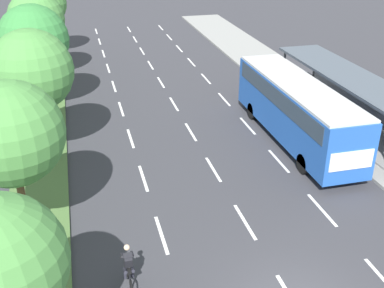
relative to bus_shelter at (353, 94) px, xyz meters
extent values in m
cube|color=#4C7038|center=(-17.83, 7.18, -1.80)|extent=(2.60, 52.00, 0.12)
cube|color=gray|center=(-0.28, 7.18, -1.79)|extent=(4.50, 52.00, 0.15)
cube|color=white|center=(-13.03, -7.97, -1.86)|extent=(0.14, 2.51, 0.01)
cube|color=white|center=(-13.03, -3.42, -1.86)|extent=(0.14, 2.51, 0.01)
cube|color=white|center=(-13.03, 1.13, -1.86)|extent=(0.14, 2.51, 0.01)
cube|color=white|center=(-13.03, 5.68, -1.86)|extent=(0.14, 2.51, 0.01)
cube|color=white|center=(-13.03, 10.23, -1.86)|extent=(0.14, 2.51, 0.01)
cube|color=white|center=(-13.03, 14.78, -1.86)|extent=(0.14, 2.51, 0.01)
cube|color=white|center=(-13.03, 19.33, -1.86)|extent=(0.14, 2.51, 0.01)
cube|color=white|center=(-13.03, 23.87, -1.86)|extent=(0.14, 2.51, 0.01)
cube|color=white|center=(-13.03, 28.42, -1.86)|extent=(0.14, 2.51, 0.01)
cube|color=white|center=(-9.53, -7.97, -1.86)|extent=(0.14, 2.51, 0.01)
cube|color=white|center=(-9.53, -3.42, -1.86)|extent=(0.14, 2.51, 0.01)
cube|color=white|center=(-9.53, 1.13, -1.86)|extent=(0.14, 2.51, 0.01)
cube|color=white|center=(-9.53, 5.68, -1.86)|extent=(0.14, 2.51, 0.01)
cube|color=white|center=(-9.53, 10.23, -1.86)|extent=(0.14, 2.51, 0.01)
cube|color=white|center=(-9.53, 14.78, -1.86)|extent=(0.14, 2.51, 0.01)
cube|color=white|center=(-9.53, 19.33, -1.86)|extent=(0.14, 2.51, 0.01)
cube|color=white|center=(-9.53, 23.87, -1.86)|extent=(0.14, 2.51, 0.01)
cube|color=white|center=(-9.53, 28.42, -1.86)|extent=(0.14, 2.51, 0.01)
cube|color=white|center=(-6.03, -7.97, -1.86)|extent=(0.14, 2.51, 0.01)
cube|color=white|center=(-6.03, -3.42, -1.86)|extent=(0.14, 2.51, 0.01)
cube|color=white|center=(-6.03, 1.13, -1.86)|extent=(0.14, 2.51, 0.01)
cube|color=white|center=(-6.03, 5.68, -1.86)|extent=(0.14, 2.51, 0.01)
cube|color=white|center=(-6.03, 10.23, -1.86)|extent=(0.14, 2.51, 0.01)
cube|color=white|center=(-6.03, 14.78, -1.86)|extent=(0.14, 2.51, 0.01)
cube|color=white|center=(-6.03, 19.33, -1.86)|extent=(0.14, 2.51, 0.01)
cube|color=white|center=(-6.03, 23.87, -1.86)|extent=(0.14, 2.51, 0.01)
cube|color=white|center=(-6.03, 28.42, -1.86)|extent=(0.14, 2.51, 0.01)
cube|color=gray|center=(-0.28, 0.00, -1.66)|extent=(2.60, 13.33, 0.10)
cylinder|color=#56565B|center=(-1.46, 6.42, -0.31)|extent=(0.16, 0.16, 2.60)
cylinder|color=#56565B|center=(0.90, 6.42, -0.31)|extent=(0.16, 0.16, 2.60)
cube|color=gray|center=(0.96, 0.00, -0.31)|extent=(0.10, 12.67, 2.34)
cube|color=#4C5660|center=(-0.28, 0.00, 1.07)|extent=(2.90, 13.73, 0.16)
cube|color=#2356B2|center=(-4.28, -1.36, -0.01)|extent=(2.50, 11.20, 2.80)
cube|color=#2D3D4C|center=(-4.28, -1.36, 0.84)|extent=(2.54, 10.30, 0.90)
cube|color=#B7B7B7|center=(-4.28, -1.36, 1.45)|extent=(2.45, 10.98, 0.12)
cube|color=#2D3D4C|center=(-4.28, 4.26, 0.34)|extent=(2.25, 0.06, 1.54)
cube|color=white|center=(-4.28, -6.98, -0.21)|extent=(2.12, 0.04, 0.90)
cylinder|color=black|center=(-5.38, 2.12, -1.36)|extent=(0.30, 1.00, 1.00)
cylinder|color=black|center=(-3.18, 2.12, -1.36)|extent=(0.30, 1.00, 1.00)
cylinder|color=black|center=(-5.38, -4.83, -1.36)|extent=(0.30, 1.00, 1.00)
cylinder|color=black|center=(-3.18, -4.83, -1.36)|extent=(0.30, 1.00, 1.00)
torus|color=black|center=(-14.62, -10.00, -1.50)|extent=(0.06, 0.72, 0.72)
cylinder|color=black|center=(-14.62, -10.55, -1.22)|extent=(0.05, 0.93, 0.05)
cylinder|color=black|center=(-14.62, -10.65, -1.40)|extent=(0.05, 0.57, 0.42)
cylinder|color=black|center=(-14.62, -10.75, -1.20)|extent=(0.04, 0.04, 0.40)
cube|color=black|center=(-14.62, -10.75, -1.00)|extent=(0.12, 0.24, 0.06)
cylinder|color=black|center=(-14.62, -10.05, -0.95)|extent=(0.46, 0.04, 0.04)
cube|color=black|center=(-14.62, -10.57, -0.67)|extent=(0.30, 0.36, 0.59)
cube|color=black|center=(-14.62, -10.73, -0.65)|extent=(0.26, 0.26, 0.42)
sphere|color=beige|center=(-14.62, -10.45, -0.25)|extent=(0.20, 0.20, 0.20)
cylinder|color=#23232D|center=(-14.74, -10.60, -1.07)|extent=(0.12, 0.42, 0.25)
cylinder|color=#23232D|center=(-14.74, -10.43, -1.33)|extent=(0.10, 0.17, 0.41)
cylinder|color=#23232D|center=(-14.50, -10.60, -1.07)|extent=(0.12, 0.42, 0.25)
cylinder|color=#23232D|center=(-14.50, -10.43, -1.33)|extent=(0.10, 0.17, 0.41)
cylinder|color=black|center=(-14.79, -10.35, -0.62)|extent=(0.09, 0.47, 0.28)
cylinder|color=black|center=(-14.45, -10.35, -0.62)|extent=(0.09, 0.47, 0.28)
cylinder|color=brown|center=(-18.07, -6.89, -0.27)|extent=(0.28, 0.28, 2.96)
sphere|color=#4C8E42|center=(-18.07, -6.89, 2.65)|extent=(3.83, 3.83, 3.83)
cylinder|color=brown|center=(-17.63, -0.17, -0.20)|extent=(0.28, 0.28, 3.10)
sphere|color=#4C8E42|center=(-17.63, -0.17, 2.84)|extent=(3.97, 3.97, 3.97)
cylinder|color=brown|center=(-17.86, 6.55, -0.30)|extent=(0.28, 0.28, 2.89)
sphere|color=#38843D|center=(-17.86, 6.55, 2.73)|extent=(4.21, 4.21, 4.21)
cylinder|color=brown|center=(-17.97, 13.27, -0.31)|extent=(0.28, 0.28, 2.86)
sphere|color=#4C8E42|center=(-17.97, 13.27, 2.64)|extent=(4.05, 4.05, 4.05)
cylinder|color=brown|center=(-17.58, 19.99, -0.27)|extent=(0.28, 0.28, 2.96)
sphere|color=#4C8E42|center=(-17.58, 19.99, 2.62)|extent=(3.74, 3.74, 3.74)
camera|label=1|loc=(-15.60, -22.91, 9.62)|focal=44.11mm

